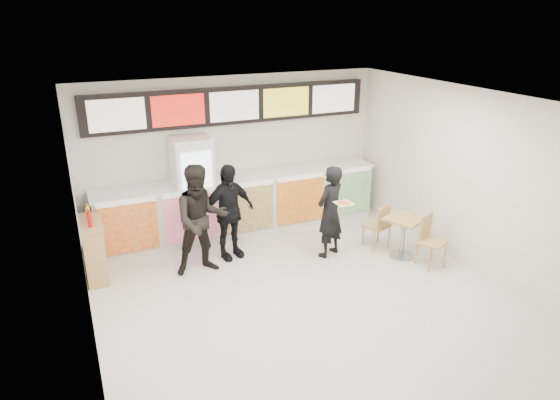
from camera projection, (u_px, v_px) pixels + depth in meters
floor at (315, 311)px, 7.31m from camera, size 7.00×7.00×0.00m
ceiling at (321, 106)px, 6.24m from camera, size 7.00×7.00×0.00m
wall_back at (234, 153)px, 9.76m from camera, size 6.00×0.00×6.00m
wall_left at (83, 257)px, 5.64m from camera, size 0.00×7.00×7.00m
wall_right at (485, 187)px, 7.91m from camera, size 0.00×7.00×7.00m
service_counter at (242, 204)px, 9.75m from camera, size 5.56×0.77×1.14m
menu_board at (234, 105)px, 9.35m from camera, size 5.50×0.14×0.70m
drinks_fridge at (194, 190)px, 9.25m from camera, size 0.70×0.67×2.00m
mirror_panel at (71, 175)px, 7.65m from camera, size 0.01×2.00×1.50m
customer_main at (330, 212)px, 8.70m from camera, size 0.72×0.61×1.66m
customer_left at (201, 220)px, 8.10m from camera, size 0.93×0.73×1.86m
customer_mid at (228, 212)px, 8.61m from camera, size 1.07×0.63×1.71m
pizza_slice at (344, 203)px, 8.19m from camera, size 0.36×0.36×0.02m
cafe_table at (404, 230)px, 8.76m from camera, size 0.98×1.54×0.88m
condiment_ledge at (94, 249)px, 8.06m from camera, size 0.36×0.89×1.18m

